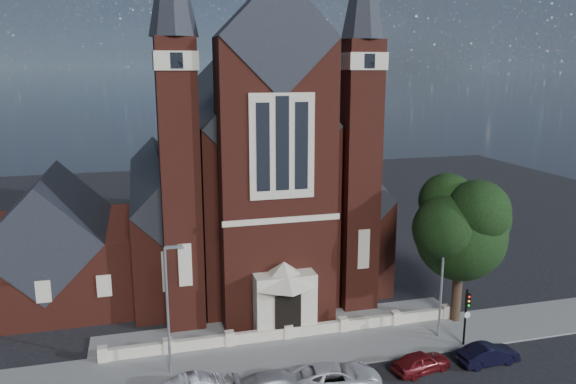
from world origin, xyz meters
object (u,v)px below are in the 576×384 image
street_lamp_right (443,274)px  car_dark_red (421,362)px  street_tree (465,230)px  car_white_suv (335,377)px  church (242,177)px  parish_hall (54,250)px  car_navy (488,354)px  street_lamp_left (169,303)px  traffic_signal (466,310)px

street_lamp_right → car_dark_red: 6.37m
street_tree → street_lamp_right: size_ratio=1.32×
street_lamp_right → car_white_suv: (-9.08, -4.11, -3.85)m
church → parish_hall: 17.26m
parish_hall → street_tree: bearing=-23.3°
car_white_suv → car_navy: car_white_suv is taller
street_lamp_left → car_navy: (19.11, -3.92, -3.96)m
traffic_signal → car_dark_red: bearing=-153.8°
parish_hall → car_dark_red: size_ratio=3.25×
church → street_lamp_left: bearing=-112.7°
street_tree → car_navy: 8.58m
car_navy → street_tree: bearing=-16.6°
church → car_navy: 26.55m
church → car_dark_red: bearing=-73.5°
parish_hall → street_tree: street_tree is taller
street_lamp_left → car_white_suv: bearing=-24.8°
parish_hall → car_white_suv: 25.07m
church → street_tree: (12.60, -17.23, -1.23)m
street_lamp_right → car_white_suv: size_ratio=1.50×
car_dark_red → street_lamp_left: bearing=64.3°
street_tree → street_lamp_left: (-20.51, -1.71, -2.36)m
street_lamp_right → traffic_signal: (0.91, -1.57, -2.02)m
street_tree → car_white_suv: bearing=-153.3°
street_lamp_left → car_white_suv: 10.55m
car_white_suv → car_navy: size_ratio=1.39×
parish_hall → street_tree: (28.60, -12.29, 2.95)m
street_tree → car_dark_red: (-5.88, -5.39, -6.32)m
parish_hall → street_tree: size_ratio=1.14×
street_tree → car_white_suv: (-11.58, -5.82, -6.21)m
church → traffic_signal: (11.00, -20.52, -5.60)m
car_white_suv → street_lamp_right: bearing=-61.3°
car_dark_red → car_navy: car_navy is taller
car_dark_red → car_navy: bearing=-104.7°
car_navy → traffic_signal: bearing=2.1°
street_tree → car_dark_red: bearing=-137.5°
street_lamp_left → street_tree: bearing=4.8°
traffic_signal → parish_hall: bearing=150.0°
church → street_tree: size_ratio=3.26×
church → street_tree: 21.38m
street_lamp_left → car_dark_red: size_ratio=2.16×
traffic_signal → car_navy: bearing=-85.2°
car_dark_red → church: bearing=4.9°
street_lamp_right → street_lamp_left: bearing=180.0°
street_lamp_left → car_white_suv: street_lamp_left is taller
street_tree → car_navy: bearing=-104.0°
street_tree → street_lamp_right: (-2.51, -1.71, -2.36)m
church → car_navy: church is taller
street_tree → car_white_suv: size_ratio=1.98×
traffic_signal → car_navy: (0.20, -2.35, -1.94)m
street_lamp_right → car_white_suv: 10.68m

